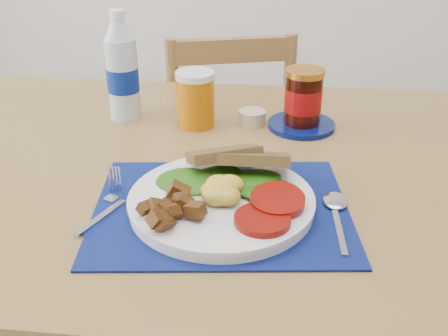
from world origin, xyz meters
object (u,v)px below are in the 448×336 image
object	(u,v)px
breakfast_plate	(217,197)
jam_on_saucer	(303,102)
juice_glass	(196,101)
water_bottle	(122,72)
chair_far	(226,132)

from	to	relation	value
breakfast_plate	jam_on_saucer	xyz separation A→B (m)	(0.14, 0.35, 0.03)
juice_glass	water_bottle	bearing A→B (deg)	170.91
breakfast_plate	water_bottle	xyz separation A→B (m)	(-0.25, 0.37, 0.08)
water_bottle	breakfast_plate	bearing A→B (deg)	-55.53
water_bottle	chair_far	bearing A→B (deg)	66.22
water_bottle	juice_glass	world-z (taller)	water_bottle
chair_far	jam_on_saucer	size ratio (longest dim) A/B	7.27
jam_on_saucer	water_bottle	bearing A→B (deg)	177.74
juice_glass	jam_on_saucer	distance (m)	0.23
chair_far	water_bottle	bearing A→B (deg)	50.87
juice_glass	jam_on_saucer	bearing A→B (deg)	2.70
chair_far	jam_on_saucer	bearing A→B (deg)	100.37
water_bottle	jam_on_saucer	world-z (taller)	water_bottle
chair_far	water_bottle	xyz separation A→B (m)	(-0.18, -0.42, 0.32)
chair_far	juice_glass	world-z (taller)	chair_far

